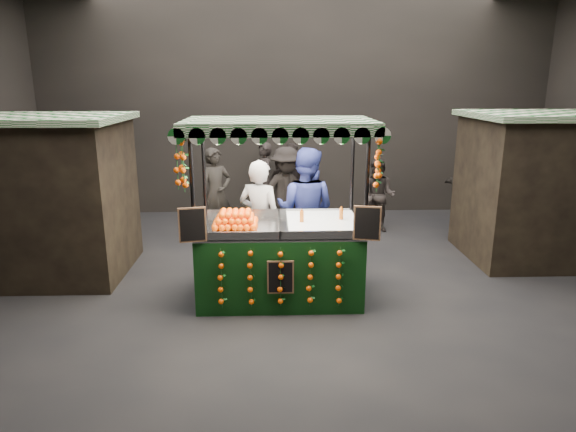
{
  "coord_description": "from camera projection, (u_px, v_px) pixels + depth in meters",
  "views": [
    {
      "loc": [
        -0.57,
        -7.09,
        3.1
      ],
      "look_at": [
        -0.32,
        0.17,
        1.16
      ],
      "focal_mm": 31.36,
      "sensor_mm": 36.0,
      "label": 1
    }
  ],
  "objects": [
    {
      "name": "ground",
      "position": [
        309.0,
        292.0,
        7.66
      ],
      "size": [
        12.0,
        12.0,
        0.0
      ],
      "primitive_type": "plane",
      "color": "black",
      "rests_on": "ground"
    },
    {
      "name": "market_hall",
      "position": [
        312.0,
        60.0,
        6.79
      ],
      "size": [
        12.1,
        10.1,
        5.05
      ],
      "color": "black",
      "rests_on": "ground"
    },
    {
      "name": "neighbour_stall_left",
      "position": [
        35.0,
        196.0,
        8.14
      ],
      "size": [
        3.0,
        2.2,
        2.6
      ],
      "color": "black",
      "rests_on": "ground"
    },
    {
      "name": "neighbour_stall_right",
      "position": [
        551.0,
        186.0,
        8.91
      ],
      "size": [
        3.0,
        2.2,
        2.6
      ],
      "color": "black",
      "rests_on": "ground"
    },
    {
      "name": "juice_stall",
      "position": [
        280.0,
        246.0,
        7.25
      ],
      "size": [
        2.69,
        1.58,
        2.61
      ],
      "color": "black",
      "rests_on": "ground"
    },
    {
      "name": "vendor_grey",
      "position": [
        260.0,
        220.0,
        8.01
      ],
      "size": [
        0.83,
        0.7,
        1.94
      ],
      "rotation": [
        0.0,
        0.0,
        2.75
      ],
      "color": "gray",
      "rests_on": "ground"
    },
    {
      "name": "vendor_blue",
      "position": [
        305.0,
        210.0,
        8.33
      ],
      "size": [
        1.22,
        1.09,
        2.08
      ],
      "rotation": [
        0.0,
        0.0,
        2.79
      ],
      "color": "navy",
      "rests_on": "ground"
    },
    {
      "name": "shopper_0",
      "position": [
        216.0,
        193.0,
        10.15
      ],
      "size": [
        0.8,
        0.73,
        1.84
      ],
      "rotation": [
        0.0,
        0.0,
        0.55
      ],
      "color": "#2A2722",
      "rests_on": "ground"
    },
    {
      "name": "shopper_1",
      "position": [
        378.0,
        196.0,
        10.64
      ],
      "size": [
        0.94,
        0.88,
        1.54
      ],
      "rotation": [
        0.0,
        0.0,
        -0.52
      ],
      "color": "#2C2523",
      "rests_on": "ground"
    },
    {
      "name": "shopper_2",
      "position": [
        292.0,
        186.0,
        10.89
      ],
      "size": [
        1.16,
        0.71,
        1.84
      ],
      "rotation": [
        0.0,
        0.0,
        2.89
      ],
      "color": "black",
      "rests_on": "ground"
    },
    {
      "name": "shopper_3",
      "position": [
        286.0,
        192.0,
        10.23
      ],
      "size": [
        1.38,
        1.17,
        1.85
      ],
      "rotation": [
        0.0,
        0.0,
        0.49
      ],
      "color": "black",
      "rests_on": "ground"
    },
    {
      "name": "shopper_4",
      "position": [
        76.0,
        200.0,
        10.11
      ],
      "size": [
        0.85,
        0.63,
        1.59
      ],
      "rotation": [
        0.0,
        0.0,
        3.31
      ],
      "color": "black",
      "rests_on": "ground"
    },
    {
      "name": "shopper_5",
      "position": [
        483.0,
        192.0,
        10.07
      ],
      "size": [
        1.66,
        1.7,
        1.94
      ],
      "rotation": [
        0.0,
        0.0,
        2.33
      ],
      "color": "black",
      "rests_on": "ground"
    },
    {
      "name": "shopper_6",
      "position": [
        264.0,
        181.0,
        11.68
      ],
      "size": [
        0.62,
        0.75,
        1.76
      ],
      "rotation": [
        0.0,
        0.0,
        -1.21
      ],
      "color": "#2C2523",
      "rests_on": "ground"
    }
  ]
}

